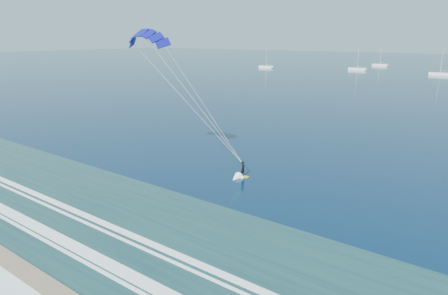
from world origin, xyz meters
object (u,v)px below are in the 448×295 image
object	(u,v)px
kitesurfer_rig	(193,99)
sailboat_0	(266,67)
sailboat_1	(357,69)
sailboat_3	(440,74)
sailboat_2	(380,65)

from	to	relation	value
kitesurfer_rig	sailboat_0	distance (m)	177.63
sailboat_1	sailboat_3	xyz separation A→B (m)	(38.77, -5.71, 0.00)
sailboat_0	sailboat_3	bearing A→B (deg)	5.83
sailboat_1	sailboat_3	bearing A→B (deg)	-8.38
kitesurfer_rig	sailboat_2	world-z (taller)	kitesurfer_rig
sailboat_0	sailboat_2	distance (m)	69.44
kitesurfer_rig	sailboat_0	bearing A→B (deg)	118.16
sailboat_2	sailboat_3	size ratio (longest dim) A/B	0.94
sailboat_1	sailboat_2	xyz separation A→B (m)	(0.15, 38.24, -0.00)
kitesurfer_rig	sailboat_3	xyz separation A→B (m)	(0.30, 165.00, -8.67)
sailboat_2	sailboat_3	bearing A→B (deg)	-48.69
sailboat_1	sailboat_2	size ratio (longest dim) A/B	1.04
sailboat_0	sailboat_3	world-z (taller)	sailboat_3
sailboat_1	sailboat_3	distance (m)	39.19
sailboat_0	sailboat_2	bearing A→B (deg)	49.16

